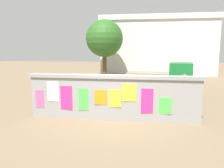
% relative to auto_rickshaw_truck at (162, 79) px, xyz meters
% --- Properties ---
extents(ground, '(60.00, 60.00, 0.00)m').
position_rel_auto_rickshaw_truck_xyz_m(ground, '(-2.11, 3.00, -0.90)').
color(ground, '#7A664C').
extents(poster_wall, '(6.42, 0.42, 1.66)m').
position_rel_auto_rickshaw_truck_xyz_m(poster_wall, '(-2.12, -5.00, -0.05)').
color(poster_wall, gray).
rests_on(poster_wall, ground).
extents(auto_rickshaw_truck, '(3.77, 1.99, 1.85)m').
position_rel_auto_rickshaw_truck_xyz_m(auto_rickshaw_truck, '(0.00, 0.00, 0.00)').
color(auto_rickshaw_truck, black).
rests_on(auto_rickshaw_truck, ground).
extents(motorcycle, '(1.88, 0.63, 0.87)m').
position_rel_auto_rickshaw_truck_xyz_m(motorcycle, '(-3.79, -2.56, -0.44)').
color(motorcycle, black).
rests_on(motorcycle, ground).
extents(bicycle_near, '(1.70, 0.44, 0.95)m').
position_rel_auto_rickshaw_truck_xyz_m(bicycle_near, '(-3.81, 0.17, -0.54)').
color(bicycle_near, black).
rests_on(bicycle_near, ground).
extents(person_walking, '(0.41, 0.41, 1.62)m').
position_rel_auto_rickshaw_truck_xyz_m(person_walking, '(0.56, -4.00, 0.09)').
color(person_walking, '#3F994C').
rests_on(person_walking, ground).
extents(tree_roadside, '(3.31, 3.31, 5.20)m').
position_rel_auto_rickshaw_truck_xyz_m(tree_roadside, '(-4.68, 6.92, 2.62)').
color(tree_roadside, brown).
rests_on(tree_roadside, ground).
extents(building_background, '(11.76, 4.65, 5.97)m').
position_rel_auto_rickshaw_truck_xyz_m(building_background, '(0.12, 11.65, 2.11)').
color(building_background, silver).
rests_on(building_background, ground).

